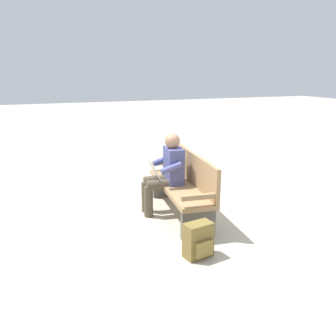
% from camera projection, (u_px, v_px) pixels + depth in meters
% --- Properties ---
extents(ground_plane, '(40.00, 40.00, 0.00)m').
position_uv_depth(ground_plane, '(179.00, 214.00, 5.21)').
color(ground_plane, '#B7AD99').
extents(bench_near, '(1.84, 0.68, 0.90)m').
position_uv_depth(bench_near, '(184.00, 184.00, 5.11)').
color(bench_near, '#9E7A51').
rests_on(bench_near, ground).
extents(person_seated, '(0.60, 0.60, 1.18)m').
position_uv_depth(person_seated, '(166.00, 171.00, 5.15)').
color(person_seated, '#474C84').
rests_on(person_seated, ground).
extents(backpack, '(0.27, 0.34, 0.40)m').
position_uv_depth(backpack, '(199.00, 241.00, 3.98)').
color(backpack, brown).
rests_on(backpack, ground).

